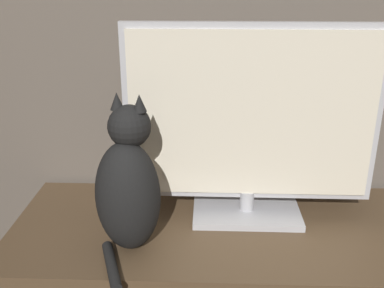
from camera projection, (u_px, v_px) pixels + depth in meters
tv_stand at (227, 280)px, 1.42m from camera, size 1.31×0.53×0.40m
tv at (251, 125)px, 1.31m from camera, size 0.74×0.20×0.59m
cat at (129, 187)px, 1.19m from camera, size 0.21×0.30×0.43m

